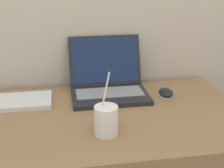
% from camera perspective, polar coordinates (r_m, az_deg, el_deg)
% --- Properties ---
extents(laptop, '(0.35, 0.31, 0.25)m').
position_cam_1_polar(laptop, '(1.45, -0.72, 0.43)').
color(laptop, '#232326').
rests_on(laptop, desk).
extents(drink_cup, '(0.09, 0.09, 0.23)m').
position_cam_1_polar(drink_cup, '(1.11, -1.08, -6.58)').
color(drink_cup, white).
rests_on(drink_cup, desk).
extents(computer_mouse, '(0.07, 0.09, 0.04)m').
position_cam_1_polar(computer_mouse, '(1.46, 9.83, -1.65)').
color(computer_mouse, white).
rests_on(computer_mouse, desk).
extents(external_keyboard, '(0.42, 0.17, 0.02)m').
position_cam_1_polar(external_keyboard, '(1.44, -19.40, -3.21)').
color(external_keyboard, silver).
rests_on(external_keyboard, desk).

